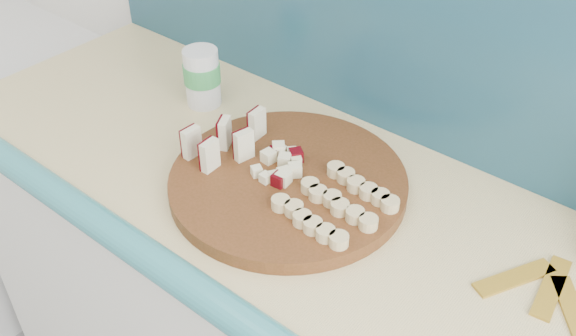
{
  "coord_description": "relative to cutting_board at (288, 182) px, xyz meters",
  "views": [
    {
      "loc": [
        0.4,
        0.76,
        1.69
      ],
      "look_at": [
        -0.2,
        1.49,
        0.96
      ],
      "focal_mm": 40.0,
      "sensor_mm": 36.0,
      "label": 1
    }
  ],
  "objects": [
    {
      "name": "porcelain_fixture",
      "position": [
        -1.25,
        0.0,
        -0.52
      ],
      "size": [
        0.7,
        0.72,
        0.84
      ],
      "color": "silver",
      "rests_on": "ground"
    },
    {
      "name": "cutting_board",
      "position": [
        0.0,
        0.0,
        0.0
      ],
      "size": [
        0.51,
        0.51,
        0.03
      ],
      "primitive_type": "cylinder",
      "rotation": [
        0.0,
        0.0,
        -0.13
      ],
      "color": "#3F250D",
      "rests_on": "kitchen_counter"
    },
    {
      "name": "apple_chunks",
      "position": [
        -0.03,
        0.0,
        0.03
      ],
      "size": [
        0.08,
        0.08,
        0.02
      ],
      "color": "#F6ECC5",
      "rests_on": "cutting_board"
    },
    {
      "name": "backsplash",
      "position": [
        0.3,
        0.3,
        0.24
      ],
      "size": [
        2.2,
        0.02,
        0.5
      ],
      "primitive_type": "cube",
      "color": "teal",
      "rests_on": "kitchen_counter"
    },
    {
      "name": "canister",
      "position": [
        -0.34,
        0.11,
        0.06
      ],
      "size": [
        0.08,
        0.08,
        0.13
      ],
      "rotation": [
        0.0,
        0.0,
        -0.16
      ],
      "color": "silver",
      "rests_on": "kitchen_counter"
    },
    {
      "name": "apple_wedges",
      "position": [
        -0.14,
        -0.02,
        0.05
      ],
      "size": [
        0.11,
        0.18,
        0.06
      ],
      "color": "beige",
      "rests_on": "cutting_board"
    },
    {
      "name": "banana_peel",
      "position": [
        0.48,
        0.06,
        -0.01
      ],
      "size": [
        0.2,
        0.17,
        0.01
      ],
      "rotation": [
        0.0,
        0.0,
        -0.05
      ],
      "color": "#AF8421",
      "rests_on": "kitchen_counter"
    },
    {
      "name": "banana_slices",
      "position": [
        0.12,
        -0.02,
        0.02
      ],
      "size": [
        0.19,
        0.19,
        0.02
      ],
      "color": "#D1B980",
      "rests_on": "cutting_board"
    }
  ]
}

